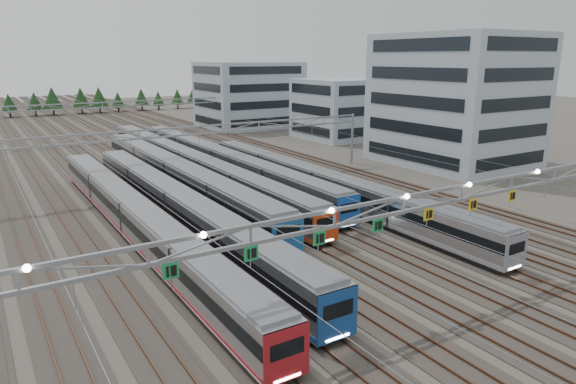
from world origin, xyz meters
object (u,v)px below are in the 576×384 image
train_a (135,218)px  train_d (188,163)px  gantry_mid (183,138)px  gantry_far (103,109)px  depot_bldg_mid (338,109)px  depot_bldg_north (249,95)px  train_e (220,161)px  train_f (321,184)px  train_b (179,208)px  depot_bldg_south (455,100)px  gantry_near (404,208)px  train_c (176,176)px

train_a → train_d: size_ratio=0.82×
gantry_mid → gantry_far: 45.00m
depot_bldg_mid → depot_bldg_north: depot_bldg_north is taller
train_a → train_d: bearing=57.5°
gantry_mid → depot_bldg_north: depot_bldg_north is taller
gantry_far → train_e: bearing=-80.8°
train_d → train_f: train_d is taller
train_b → gantry_far: 61.69m
train_b → train_f: train_b is taller
train_f → depot_bldg_south: depot_bldg_south is taller
train_b → gantry_near: size_ratio=0.92×
depot_bldg_south → depot_bldg_mid: (0.62, 30.89, -3.92)m
train_c → depot_bldg_mid: 52.10m
train_f → train_a: bearing=-175.7°
gantry_mid → train_f: bearing=-53.1°
train_a → gantry_mid: size_ratio=0.96×
train_f → depot_bldg_south: size_ratio=2.37×
train_e → depot_bldg_mid: (35.88, 19.60, 4.04)m
train_b → train_d: 22.56m
train_e → depot_bldg_north: (28.94, 46.28, 5.65)m
train_a → train_c: (9.00, 13.64, 0.23)m
depot_bldg_south → depot_bldg_north: (-6.32, 57.58, -2.31)m
train_c → depot_bldg_mid: bearing=30.2°
train_d → gantry_mid: gantry_mid is taller
train_b → depot_bldg_north: size_ratio=2.36×
gantry_near → depot_bldg_mid: size_ratio=3.52×
gantry_near → train_f: bearing=65.8°
train_e → gantry_near: size_ratio=1.05×
train_a → train_d: 25.15m
train_c → gantry_near: size_ratio=0.94×
gantry_far → train_d: bearing=-86.8°
gantry_near → depot_bldg_mid: (42.68, 63.22, -0.96)m
train_a → gantry_near: 26.44m
gantry_mid → depot_bldg_south: bearing=-10.5°
train_d → gantry_mid: (-2.25, -4.51, 4.32)m
train_f → train_e: bearing=103.7°
train_b → depot_bldg_north: 78.64m
train_e → gantry_near: gantry_near is taller
train_c → train_a: bearing=-123.4°
train_d → train_e: bearing=-12.6°
train_b → depot_bldg_mid: (49.38, 39.28, 4.00)m
train_d → depot_bldg_north: size_ratio=3.01×
train_b → train_f: bearing=3.7°
train_d → train_a: bearing=-122.5°
train_f → gantry_far: (-11.25, 60.00, 4.43)m
train_b → gantry_mid: 18.04m
train_e → depot_bldg_north: depot_bldg_north is taller
train_b → depot_bldg_mid: 63.23m
train_d → depot_bldg_south: 42.38m
depot_bldg_south → depot_bldg_mid: bearing=88.8°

